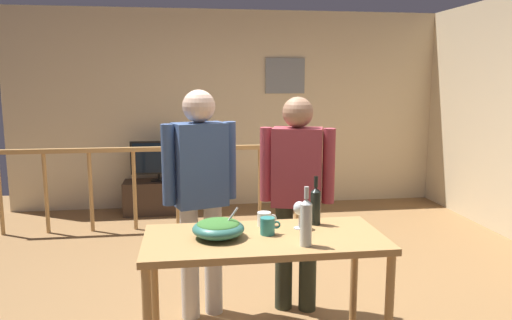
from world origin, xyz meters
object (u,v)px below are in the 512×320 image
at_px(mug_white, 265,219).
at_px(person_standing_left, 200,186).
at_px(tv_console, 159,197).
at_px(serving_table, 264,251).
at_px(wine_glass, 299,209).
at_px(flat_screen_tv, 158,158).
at_px(framed_picture, 285,76).
at_px(mug_teal, 268,226).
at_px(salad_bowl, 218,228).
at_px(wine_bottle_clear, 306,221).
at_px(person_standing_right, 297,188).
at_px(wine_bottle_dark, 316,205).
at_px(stair_railing, 197,174).

relative_size(mug_white, person_standing_left, 0.07).
bearing_deg(tv_console, serving_table, -77.45).
relative_size(wine_glass, person_standing_left, 0.10).
xyz_separation_m(flat_screen_tv, mug_white, (0.84, -3.37, 0.13)).
distance_m(framed_picture, mug_teal, 4.07).
height_order(salad_bowl, wine_bottle_clear, wine_bottle_clear).
bearing_deg(person_standing_left, person_standing_right, 162.51).
xyz_separation_m(serving_table, mug_white, (0.03, 0.20, 0.13)).
height_order(wine_bottle_dark, person_standing_right, person_standing_right).
distance_m(tv_console, wine_bottle_dark, 3.68).
xyz_separation_m(salad_bowl, wine_bottle_clear, (0.47, -0.21, 0.08)).
height_order(mug_white, person_standing_left, person_standing_left).
distance_m(person_standing_left, person_standing_right, 0.70).
height_order(wine_bottle_clear, mug_teal, wine_bottle_clear).
distance_m(stair_railing, person_standing_left, 2.25).
xyz_separation_m(serving_table, wine_bottle_dark, (0.36, 0.19, 0.22)).
height_order(mug_white, mug_teal, mug_teal).
bearing_deg(wine_bottle_clear, person_standing_left, 121.75).
distance_m(wine_glass, mug_teal, 0.24).
bearing_deg(stair_railing, framed_picture, 38.63).
height_order(stair_railing, person_standing_left, person_standing_left).
bearing_deg(tv_console, mug_teal, -76.98).
height_order(framed_picture, wine_bottle_clear, framed_picture).
bearing_deg(tv_console, flat_screen_tv, -90.00).
bearing_deg(flat_screen_tv, framed_picture, 10.67).
height_order(mug_teal, person_standing_right, person_standing_right).
height_order(wine_glass, person_standing_left, person_standing_left).
bearing_deg(wine_bottle_clear, framed_picture, 80.21).
bearing_deg(tv_console, wine_bottle_dark, -71.26).
height_order(framed_picture, serving_table, framed_picture).
distance_m(mug_teal, person_standing_left, 0.77).
xyz_separation_m(stair_railing, flat_screen_tv, (-0.48, 0.66, 0.10)).
xyz_separation_m(tv_console, wine_glass, (1.04, -3.49, 0.72)).
height_order(serving_table, wine_bottle_dark, wine_bottle_dark).
height_order(wine_glass, mug_white, wine_glass).
bearing_deg(person_standing_left, framed_picture, -128.88).
height_order(stair_railing, tv_console, stair_railing).
distance_m(stair_railing, tv_console, 0.94).
relative_size(stair_railing, wine_glass, 20.25).
bearing_deg(stair_railing, wine_bottle_dark, -75.88).
distance_m(framed_picture, flat_screen_tv, 2.03).
relative_size(flat_screen_tv, mug_teal, 5.62).
xyz_separation_m(stair_railing, mug_teal, (0.35, -2.88, 0.23)).
bearing_deg(wine_bottle_dark, serving_table, -152.28).
bearing_deg(serving_table, person_standing_left, 116.92).
distance_m(mug_white, mug_teal, 0.17).
relative_size(stair_railing, wine_bottle_clear, 10.45).
distance_m(framed_picture, tv_console, 2.33).
bearing_deg(person_standing_left, stair_railing, -108.07).
height_order(tv_console, person_standing_right, person_standing_right).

